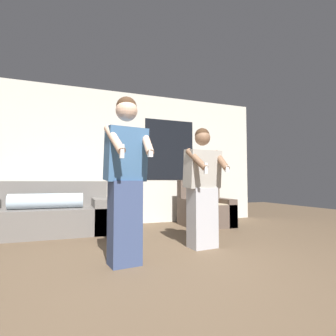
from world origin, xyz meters
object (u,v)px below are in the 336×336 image
(person_right, at_px, (203,188))
(couch, at_px, (47,215))
(person_left, at_px, (126,177))
(armchair, at_px, (205,210))

(person_right, bearing_deg, couch, 138.96)
(person_left, bearing_deg, person_right, 18.22)
(person_left, bearing_deg, armchair, 44.11)
(couch, xyz_separation_m, person_right, (1.98, -1.72, 0.47))
(couch, height_order, person_left, person_left)
(couch, bearing_deg, person_right, -41.04)
(armchair, bearing_deg, person_right, -119.36)
(armchair, distance_m, person_left, 2.79)
(couch, xyz_separation_m, person_left, (0.89, -2.08, 0.60))
(couch, bearing_deg, armchair, -3.74)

